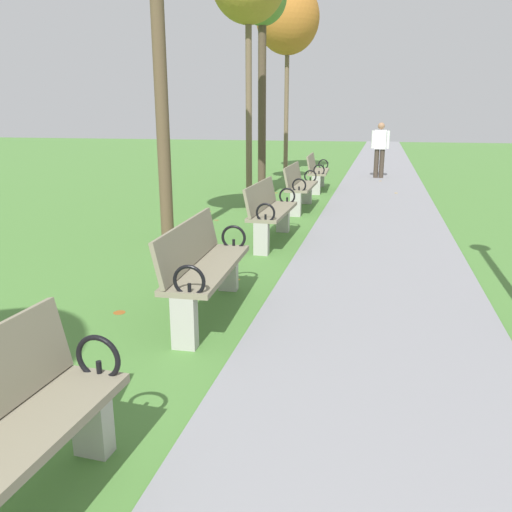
{
  "coord_description": "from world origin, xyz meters",
  "views": [
    {
      "loc": [
        1.06,
        1.5,
        1.86
      ],
      "look_at": [
        -0.05,
        6.11,
        0.55
      ],
      "focal_mm": 35.95,
      "sensor_mm": 36.0,
      "label": 1
    }
  ],
  "objects_px": {
    "tree_4": "(262,7)",
    "tree_5": "(288,19)",
    "park_bench_4": "(270,210)",
    "park_bench_5": "(299,186)",
    "pedestrian_walking": "(380,147)",
    "park_bench_6": "(317,171)",
    "park_bench_3": "(203,266)"
  },
  "relations": [
    {
      "from": "park_bench_5",
      "to": "pedestrian_walking",
      "type": "relative_size",
      "value": 0.99
    },
    {
      "from": "park_bench_5",
      "to": "tree_4",
      "type": "xyz_separation_m",
      "value": [
        -1.32,
        2.36,
        3.78
      ]
    },
    {
      "from": "tree_4",
      "to": "tree_5",
      "type": "height_order",
      "value": "tree_5"
    },
    {
      "from": "park_bench_3",
      "to": "park_bench_4",
      "type": "distance_m",
      "value": 3.0
    },
    {
      "from": "park_bench_4",
      "to": "tree_5",
      "type": "bearing_deg",
      "value": 98.89
    },
    {
      "from": "park_bench_5",
      "to": "tree_5",
      "type": "relative_size",
      "value": 0.28
    },
    {
      "from": "park_bench_6",
      "to": "tree_5",
      "type": "distance_m",
      "value": 5.49
    },
    {
      "from": "pedestrian_walking",
      "to": "park_bench_6",
      "type": "bearing_deg",
      "value": -116.83
    },
    {
      "from": "tree_4",
      "to": "park_bench_4",
      "type": "bearing_deg",
      "value": -75.79
    },
    {
      "from": "park_bench_5",
      "to": "park_bench_6",
      "type": "distance_m",
      "value": 2.82
    },
    {
      "from": "park_bench_3",
      "to": "park_bench_6",
      "type": "relative_size",
      "value": 1.0
    },
    {
      "from": "park_bench_3",
      "to": "park_bench_6",
      "type": "height_order",
      "value": "same"
    },
    {
      "from": "park_bench_4",
      "to": "pedestrian_walking",
      "type": "distance_m",
      "value": 8.8
    },
    {
      "from": "park_bench_4",
      "to": "park_bench_6",
      "type": "height_order",
      "value": "same"
    },
    {
      "from": "pedestrian_walking",
      "to": "park_bench_4",
      "type": "bearing_deg",
      "value": -99.91
    },
    {
      "from": "park_bench_4",
      "to": "tree_4",
      "type": "relative_size",
      "value": 0.31
    },
    {
      "from": "park_bench_3",
      "to": "park_bench_4",
      "type": "relative_size",
      "value": 1.01
    },
    {
      "from": "park_bench_6",
      "to": "tree_4",
      "type": "height_order",
      "value": "tree_4"
    },
    {
      "from": "park_bench_6",
      "to": "pedestrian_walking",
      "type": "relative_size",
      "value": 1.0
    },
    {
      "from": "park_bench_6",
      "to": "pedestrian_walking",
      "type": "height_order",
      "value": "pedestrian_walking"
    },
    {
      "from": "park_bench_5",
      "to": "park_bench_6",
      "type": "relative_size",
      "value": 0.99
    },
    {
      "from": "park_bench_4",
      "to": "pedestrian_walking",
      "type": "bearing_deg",
      "value": 80.09
    },
    {
      "from": "tree_4",
      "to": "tree_5",
      "type": "relative_size",
      "value": 0.9
    },
    {
      "from": "park_bench_4",
      "to": "park_bench_6",
      "type": "distance_m",
      "value": 5.67
    },
    {
      "from": "park_bench_6",
      "to": "tree_4",
      "type": "xyz_separation_m",
      "value": [
        -1.32,
        -0.46,
        3.78
      ]
    },
    {
      "from": "park_bench_5",
      "to": "pedestrian_walking",
      "type": "height_order",
      "value": "pedestrian_walking"
    },
    {
      "from": "park_bench_3",
      "to": "tree_4",
      "type": "distance_m",
      "value": 9.13
    },
    {
      "from": "park_bench_3",
      "to": "tree_4",
      "type": "relative_size",
      "value": 0.32
    },
    {
      "from": "tree_5",
      "to": "park_bench_3",
      "type": "bearing_deg",
      "value": -83.31
    },
    {
      "from": "park_bench_5",
      "to": "pedestrian_walking",
      "type": "xyz_separation_m",
      "value": [
        1.51,
        5.81,
        0.44
      ]
    },
    {
      "from": "park_bench_3",
      "to": "park_bench_4",
      "type": "xyz_separation_m",
      "value": [
        -0.0,
        3.0,
        0.0
      ]
    },
    {
      "from": "park_bench_6",
      "to": "park_bench_4",
      "type": "bearing_deg",
      "value": -90.0
    }
  ]
}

